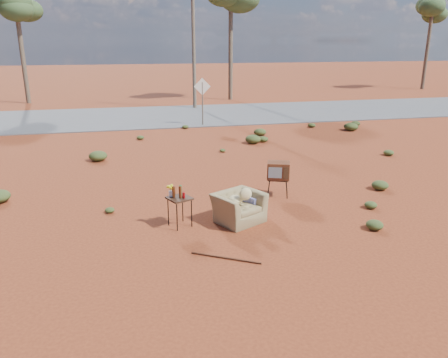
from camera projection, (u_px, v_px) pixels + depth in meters
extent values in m
plane|color=brown|center=(233.00, 232.00, 9.07)|extent=(140.00, 140.00, 0.00)
cube|color=#565659|center=(165.00, 116.00, 23.01)|extent=(140.00, 7.00, 0.04)
imported|color=olive|center=(239.00, 203.00, 9.50)|extent=(1.18, 1.03, 0.87)
ellipsoid|color=#D8C584|center=(236.00, 200.00, 9.48)|extent=(0.31, 0.31, 0.18)
ellipsoid|color=#D8C584|center=(246.00, 194.00, 9.34)|extent=(0.28, 0.14, 0.28)
cube|color=navy|center=(251.00, 204.00, 9.91)|extent=(0.67, 0.76, 0.51)
cube|color=black|center=(278.00, 179.00, 11.09)|extent=(0.59, 0.52, 0.03)
cylinder|color=black|center=(269.00, 189.00, 11.02)|extent=(0.03, 0.03, 0.45)
cylinder|color=black|center=(287.00, 190.00, 10.97)|extent=(0.03, 0.03, 0.45)
cylinder|color=black|center=(269.00, 185.00, 11.35)|extent=(0.03, 0.03, 0.45)
cylinder|color=black|center=(287.00, 186.00, 11.30)|extent=(0.03, 0.03, 0.45)
cube|color=#612C18|center=(278.00, 170.00, 11.02)|extent=(0.67, 0.60, 0.43)
cube|color=slate|center=(275.00, 173.00, 10.82)|extent=(0.32, 0.13, 0.27)
cube|color=#472D19|center=(286.00, 173.00, 10.79)|extent=(0.12, 0.06, 0.30)
cube|color=#372014|center=(179.00, 198.00, 9.20)|extent=(0.60, 0.60, 0.04)
cylinder|color=black|center=(177.00, 217.00, 9.05)|extent=(0.02, 0.02, 0.63)
cylinder|color=black|center=(192.00, 213.00, 9.26)|extent=(0.02, 0.02, 0.63)
cylinder|color=black|center=(168.00, 212.00, 9.33)|extent=(0.02, 0.02, 0.63)
cylinder|color=black|center=(183.00, 208.00, 9.54)|extent=(0.02, 0.02, 0.63)
cylinder|color=#431C0B|center=(174.00, 193.00, 9.13)|extent=(0.06, 0.06, 0.23)
cylinder|color=#431C0B|center=(180.00, 193.00, 9.09)|extent=(0.06, 0.06, 0.25)
cylinder|color=#29612B|center=(181.00, 191.00, 9.28)|extent=(0.05, 0.05, 0.22)
cylinder|color=red|center=(184.00, 195.00, 9.14)|extent=(0.06, 0.06, 0.12)
cylinder|color=silver|center=(170.00, 194.00, 9.20)|extent=(0.07, 0.07, 0.13)
ellipsoid|color=yellow|center=(170.00, 187.00, 9.15)|extent=(0.14, 0.14, 0.11)
cylinder|color=#492213|center=(226.00, 258.00, 7.96)|extent=(1.17, 0.72, 0.04)
cylinder|color=brown|center=(203.00, 104.00, 20.24)|extent=(0.06, 0.06, 2.00)
cube|color=silver|center=(202.00, 87.00, 20.00)|extent=(0.78, 0.04, 0.78)
cylinder|color=brown|center=(22.00, 54.00, 26.94)|extent=(0.28, 0.28, 6.00)
ellipsoid|color=#41572D|center=(17.00, 11.00, 26.18)|extent=(3.20, 3.20, 2.20)
cylinder|color=brown|center=(231.00, 46.00, 28.59)|extent=(0.28, 0.28, 7.00)
cylinder|color=brown|center=(427.00, 48.00, 35.02)|extent=(0.28, 0.28, 6.50)
ellipsoid|color=#41572D|center=(432.00, 11.00, 34.19)|extent=(3.20, 3.20, 2.20)
cylinder|color=brown|center=(193.00, 37.00, 24.55)|extent=(0.20, 0.20, 8.00)
ellipsoid|color=#3E4C21|center=(380.00, 185.00, 11.65)|extent=(0.44, 0.44, 0.24)
ellipsoid|color=#3E4C21|center=(98.00, 156.00, 14.43)|extent=(0.60, 0.60, 0.33)
ellipsoid|color=#3E4C21|center=(389.00, 153.00, 15.12)|extent=(0.36, 0.36, 0.20)
ellipsoid|color=#3E4C21|center=(263.00, 139.00, 17.15)|extent=(0.40, 0.40, 0.22)
ellipsoid|color=#3E4C21|center=(140.00, 138.00, 17.56)|extent=(0.30, 0.30, 0.17)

